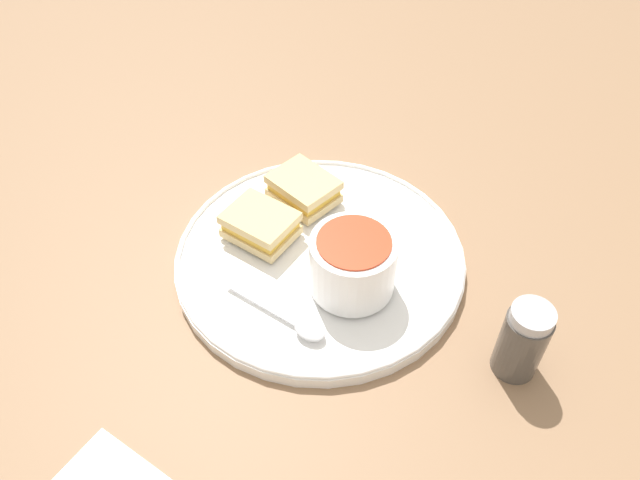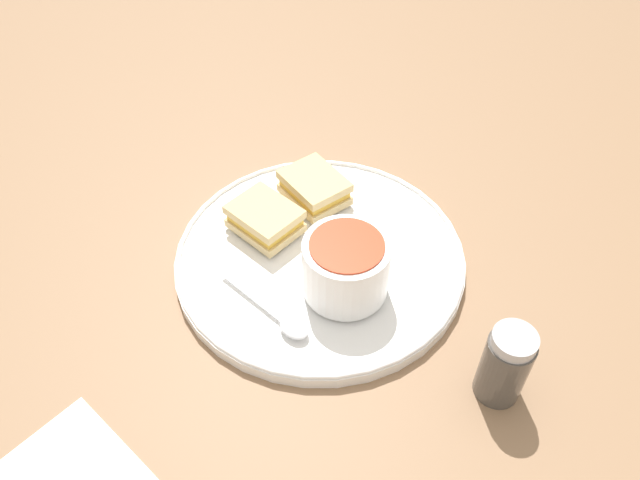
{
  "view_description": "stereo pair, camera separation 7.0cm",
  "coord_description": "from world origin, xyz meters",
  "px_view_note": "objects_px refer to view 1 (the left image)",
  "views": [
    {
      "loc": [
        -0.48,
        -0.07,
        0.55
      ],
      "look_at": [
        0.0,
        0.0,
        0.04
      ],
      "focal_mm": 35.0,
      "sensor_mm": 36.0,
      "label": 1
    },
    {
      "loc": [
        -0.46,
        -0.14,
        0.55
      ],
      "look_at": [
        0.0,
        0.0,
        0.04
      ],
      "focal_mm": 35.0,
      "sensor_mm": 36.0,
      "label": 2
    }
  ],
  "objects_px": {
    "soup_bowl": "(353,263)",
    "spoon": "(301,325)",
    "sandwich_half_near": "(304,189)",
    "salt_shaker": "(522,341)",
    "sandwich_half_far": "(260,225)"
  },
  "relations": [
    {
      "from": "soup_bowl",
      "to": "spoon",
      "type": "bearing_deg",
      "value": 145.01
    },
    {
      "from": "soup_bowl",
      "to": "sandwich_half_near",
      "type": "relative_size",
      "value": 0.94
    },
    {
      "from": "sandwich_half_near",
      "to": "salt_shaker",
      "type": "xyz_separation_m",
      "value": [
        -0.2,
        -0.25,
        0.01
      ]
    },
    {
      "from": "spoon",
      "to": "sandwich_half_near",
      "type": "height_order",
      "value": "sandwich_half_near"
    },
    {
      "from": "spoon",
      "to": "sandwich_half_far",
      "type": "xyz_separation_m",
      "value": [
        0.12,
        0.07,
        0.01
      ]
    },
    {
      "from": "spoon",
      "to": "salt_shaker",
      "type": "xyz_separation_m",
      "value": [
        -0.0,
        -0.22,
        0.02
      ]
    },
    {
      "from": "sandwich_half_far",
      "to": "salt_shaker",
      "type": "bearing_deg",
      "value": -113.99
    },
    {
      "from": "salt_shaker",
      "to": "spoon",
      "type": "bearing_deg",
      "value": 89.36
    },
    {
      "from": "spoon",
      "to": "salt_shaker",
      "type": "bearing_deg",
      "value": 25.46
    },
    {
      "from": "sandwich_half_near",
      "to": "spoon",
      "type": "bearing_deg",
      "value": -171.54
    },
    {
      "from": "sandwich_half_near",
      "to": "salt_shaker",
      "type": "distance_m",
      "value": 0.31
    },
    {
      "from": "soup_bowl",
      "to": "sandwich_half_far",
      "type": "bearing_deg",
      "value": 62.13
    },
    {
      "from": "spoon",
      "to": "sandwich_half_far",
      "type": "height_order",
      "value": "sandwich_half_far"
    },
    {
      "from": "soup_bowl",
      "to": "spoon",
      "type": "distance_m",
      "value": 0.08
    },
    {
      "from": "sandwich_half_near",
      "to": "sandwich_half_far",
      "type": "distance_m",
      "value": 0.08
    }
  ]
}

